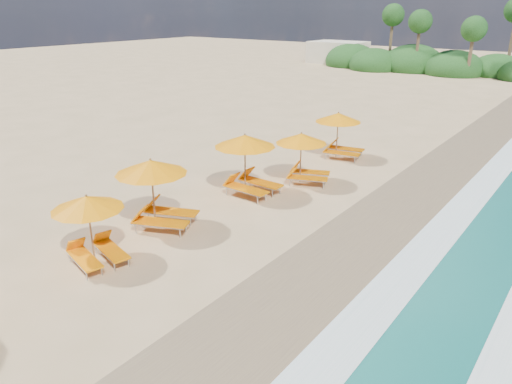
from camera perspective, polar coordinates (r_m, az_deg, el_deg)
ground at (r=17.20m, az=0.00°, el=-3.73°), size 160.00×160.00×0.00m
wet_sand at (r=15.40m, az=12.13°, el=-7.35°), size 4.00×160.00×0.01m
surf_foam at (r=14.68m, az=21.83°, el=-9.92°), size 4.00×160.00×0.01m
station_1 at (r=15.01m, az=-18.70°, el=-3.76°), size 2.64×2.55×2.13m
station_2 at (r=16.81m, az=-11.45°, el=0.34°), size 3.22×3.19×2.47m
station_3 at (r=19.49m, az=-0.86°, el=3.71°), size 2.73×2.53×2.50m
station_4 at (r=20.95m, az=5.75°, el=4.40°), size 2.90×2.87×2.23m
station_5 at (r=24.81m, az=9.93°, el=6.94°), size 2.82×2.70×2.32m
treeline at (r=61.47m, az=18.76°, el=14.16°), size 25.80×8.80×9.74m
beach_building at (r=68.40m, az=9.60°, el=15.87°), size 7.00×5.00×2.80m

